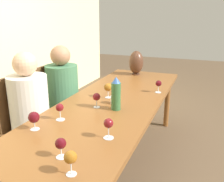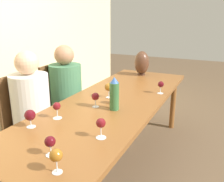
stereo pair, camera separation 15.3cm
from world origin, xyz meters
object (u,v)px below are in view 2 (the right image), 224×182
(chair_near, at_px, (27,121))
(wine_glass_5, at_px, (101,124))
(water_bottle, at_px, (114,94))
(wine_glass_4, at_px, (30,115))
(wine_glass_6, at_px, (95,97))
(wine_glass_0, at_px, (109,87))
(person_near, at_px, (33,110))
(wine_glass_3, at_px, (50,142))
(vase, at_px, (142,63))
(chair_far, at_px, (62,103))
(wine_glass_2, at_px, (161,85))
(water_tumbler, at_px, (114,100))
(wine_glass_7, at_px, (57,107))
(person_far, at_px, (67,94))
(wine_glass_1, at_px, (56,156))

(chair_near, bearing_deg, wine_glass_5, -109.63)
(water_bottle, height_order, chair_near, water_bottle)
(wine_glass_4, relative_size, wine_glass_6, 1.01)
(wine_glass_0, bearing_deg, wine_glass_5, -157.50)
(wine_glass_4, relative_size, person_near, 0.11)
(wine_glass_3, xyz_separation_m, chair_near, (0.68, 0.86, -0.31))
(vase, relative_size, chair_far, 0.33)
(wine_glass_2, bearing_deg, vase, 32.80)
(wine_glass_0, relative_size, person_near, 0.12)
(vase, distance_m, wine_glass_3, 2.15)
(wine_glass_5, bearing_deg, vase, 10.60)
(person_near, bearing_deg, vase, -22.31)
(person_near, bearing_deg, chair_near, 90.00)
(water_tumbler, bearing_deg, chair_far, 70.06)
(wine_glass_7, bearing_deg, person_far, 30.55)
(wine_glass_2, relative_size, person_far, 0.11)
(wine_glass_3, height_order, chair_far, chair_far)
(chair_far, bearing_deg, wine_glass_2, -80.52)
(vase, height_order, chair_far, vase)
(wine_glass_1, bearing_deg, water_bottle, 6.51)
(wine_glass_2, distance_m, wine_glass_3, 1.47)
(wine_glass_1, relative_size, wine_glass_4, 1.02)
(wine_glass_6, bearing_deg, person_far, 54.30)
(wine_glass_0, bearing_deg, water_bottle, -145.70)
(vase, height_order, person_far, person_far)
(vase, bearing_deg, wine_glass_7, 175.75)
(wine_glass_0, distance_m, wine_glass_1, 1.25)
(water_bottle, height_order, wine_glass_3, water_bottle)
(water_bottle, bearing_deg, vase, 8.80)
(wine_glass_0, height_order, person_far, person_far)
(wine_glass_7, relative_size, chair_near, 0.14)
(wine_glass_4, bearing_deg, wine_glass_2, -28.38)
(wine_glass_0, distance_m, person_far, 0.67)
(wine_glass_7, xyz_separation_m, chair_far, (0.80, 0.56, -0.32))
(vase, xyz_separation_m, wine_glass_3, (-2.14, -0.18, -0.08))
(wine_glass_4, xyz_separation_m, wine_glass_6, (0.56, -0.23, 0.00))
(wine_glass_6, bearing_deg, water_tumbler, -37.08)
(water_bottle, bearing_deg, person_near, 99.98)
(water_tumbler, bearing_deg, wine_glass_0, 40.92)
(water_bottle, xyz_separation_m, wine_glass_7, (-0.37, 0.33, -0.05))
(chair_far, bearing_deg, wine_glass_3, -145.53)
(wine_glass_1, height_order, wine_glass_3, wine_glass_1)
(wine_glass_7, bearing_deg, vase, -4.25)
(person_near, bearing_deg, wine_glass_2, -53.85)
(wine_glass_1, xyz_separation_m, chair_far, (1.38, 1.00, -0.32))
(water_tumbler, height_order, vase, vase)
(wine_glass_0, height_order, wine_glass_6, wine_glass_0)
(wine_glass_0, bearing_deg, wine_glass_1, -166.46)
(water_tumbler, bearing_deg, wine_glass_6, 142.92)
(wine_glass_0, bearing_deg, wine_glass_6, -178.43)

